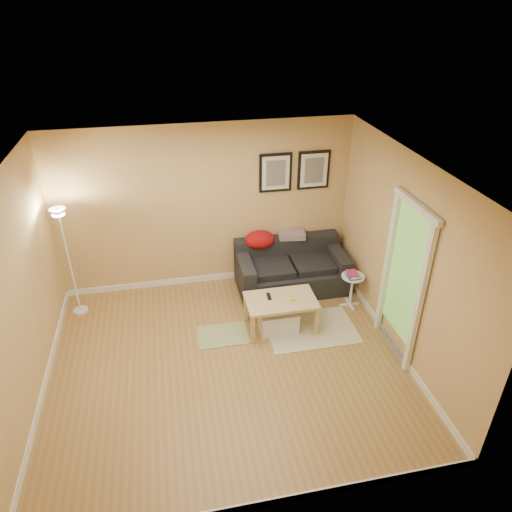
{
  "coord_description": "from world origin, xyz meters",
  "views": [
    {
      "loc": [
        -0.55,
        -4.53,
        4.24
      ],
      "look_at": [
        0.55,
        0.85,
        1.05
      ],
      "focal_mm": 32.75,
      "sensor_mm": 36.0,
      "label": 1
    }
  ],
  "objects_px": {
    "sofa": "(291,267)",
    "storage_bin": "(278,320)",
    "book_stack": "(353,274)",
    "floor_lamp": "(70,266)",
    "side_table": "(351,291)",
    "coffee_table": "(280,313)"
  },
  "relations": [
    {
      "from": "storage_bin",
      "to": "floor_lamp",
      "type": "distance_m",
      "value": 3.04
    },
    {
      "from": "storage_bin",
      "to": "floor_lamp",
      "type": "xyz_separation_m",
      "value": [
        -2.8,
        1.01,
        0.63
      ]
    },
    {
      "from": "sofa",
      "to": "floor_lamp",
      "type": "bearing_deg",
      "value": 179.94
    },
    {
      "from": "book_stack",
      "to": "sofa",
      "type": "bearing_deg",
      "value": 152.87
    },
    {
      "from": "storage_bin",
      "to": "floor_lamp",
      "type": "bearing_deg",
      "value": 160.24
    },
    {
      "from": "storage_bin",
      "to": "side_table",
      "type": "distance_m",
      "value": 1.27
    },
    {
      "from": "side_table",
      "to": "floor_lamp",
      "type": "distance_m",
      "value": 4.11
    },
    {
      "from": "storage_bin",
      "to": "floor_lamp",
      "type": "height_order",
      "value": "floor_lamp"
    },
    {
      "from": "sofa",
      "to": "side_table",
      "type": "bearing_deg",
      "value": -40.92
    },
    {
      "from": "storage_bin",
      "to": "floor_lamp",
      "type": "relative_size",
      "value": 0.32
    },
    {
      "from": "book_stack",
      "to": "coffee_table",
      "type": "bearing_deg",
      "value": -150.76
    },
    {
      "from": "sofa",
      "to": "book_stack",
      "type": "height_order",
      "value": "sofa"
    },
    {
      "from": "sofa",
      "to": "side_table",
      "type": "relative_size",
      "value": 3.24
    },
    {
      "from": "book_stack",
      "to": "floor_lamp",
      "type": "bearing_deg",
      "value": -174.59
    },
    {
      "from": "coffee_table",
      "to": "book_stack",
      "type": "xyz_separation_m",
      "value": [
        1.16,
        0.3,
        0.32
      ]
    },
    {
      "from": "sofa",
      "to": "storage_bin",
      "type": "relative_size",
      "value": 3.13
    },
    {
      "from": "side_table",
      "to": "floor_lamp",
      "type": "xyz_separation_m",
      "value": [
        -4.02,
        0.66,
        0.54
      ]
    },
    {
      "from": "storage_bin",
      "to": "side_table",
      "type": "xyz_separation_m",
      "value": [
        1.22,
        0.35,
        0.1
      ]
    },
    {
      "from": "sofa",
      "to": "book_stack",
      "type": "distance_m",
      "value": 1.02
    },
    {
      "from": "book_stack",
      "to": "side_table",
      "type": "bearing_deg",
      "value": 57.96
    },
    {
      "from": "sofa",
      "to": "side_table",
      "type": "xyz_separation_m",
      "value": [
        0.76,
        -0.66,
        -0.11
      ]
    },
    {
      "from": "sofa",
      "to": "floor_lamp",
      "type": "height_order",
      "value": "floor_lamp"
    }
  ]
}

